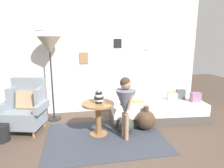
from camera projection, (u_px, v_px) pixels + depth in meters
The scene contains 17 objects.
ground_plane at pixel (114, 154), 2.97m from camera, with size 12.00×12.00×0.00m, color #4C3D33.
gallery_wall at pixel (97, 56), 4.55m from camera, with size 4.80×0.12×2.60m.
rug at pixel (105, 138), 3.45m from camera, with size 1.99×1.46×0.01m, color #333842.
armchair at pixel (26, 107), 3.68m from camera, with size 0.86×0.73×0.97m.
daybed at pixel (157, 110), 4.23m from camera, with size 1.96×0.96×0.40m.
pillow_head at pixel (195, 97), 4.12m from camera, with size 0.20×0.12×0.19m, color gray.
pillow_mid at pixel (180, 94), 4.33m from camera, with size 0.18×0.12×0.20m, color #474C56.
pillow_back at pixel (172, 96), 4.26m from camera, with size 0.17×0.12×0.17m, color tan.
pillow_extra at pixel (172, 97), 4.22m from camera, with size 0.19×0.12×0.16m, color beige.
side_table at pixel (98, 112), 3.49m from camera, with size 0.57×0.57×0.59m.
vase_striped at pixel (99, 97), 3.44m from camera, with size 0.16×0.16×0.26m.
floor_lamp at pixel (50, 47), 3.94m from camera, with size 0.46×0.46×1.72m.
person_child at pixel (126, 101), 3.28m from camera, with size 0.34×0.34×1.07m.
book_on_daybed at pixel (139, 102), 4.10m from camera, with size 0.22×0.16×0.03m, color olive.
demijohn_near at pixel (126, 125), 3.62m from camera, with size 0.29×0.29×0.37m.
demijohn_far at pixel (146, 120), 3.76m from camera, with size 0.37×0.37×0.46m.
magazine_basket at pixel (1, 133), 3.33m from camera, with size 0.28×0.28×0.28m, color black.
Camera 1 is at (-0.54, -2.62, 1.66)m, focal length 32.14 mm.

